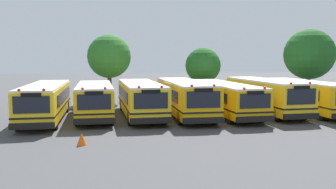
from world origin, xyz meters
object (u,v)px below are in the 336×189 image
at_px(school_bus_2, 140,98).
at_px(school_bus_5, 265,95).
at_px(tree_3, 308,54).
at_px(tree_1, 109,56).
at_px(school_bus_6, 305,95).
at_px(tree_2, 202,65).
at_px(school_bus_0, 46,100).
at_px(school_bus_4, 223,97).
at_px(traffic_cone, 82,139).
at_px(school_bus_1, 95,99).
at_px(school_bus_3, 185,97).

relative_size(school_bus_2, school_bus_5, 1.01).
bearing_deg(tree_3, school_bus_5, -138.92).
bearing_deg(tree_1, school_bus_2, -77.71).
relative_size(school_bus_6, tree_2, 1.97).
height_order(school_bus_0, school_bus_4, school_bus_0).
bearing_deg(school_bus_6, traffic_cone, 25.60).
bearing_deg(school_bus_6, school_bus_0, -0.01).
bearing_deg(tree_3, school_bus_1, -162.76).
distance_m(school_bus_0, tree_1, 10.87).
distance_m(school_bus_1, tree_1, 9.70).
height_order(tree_3, traffic_cone, tree_3).
bearing_deg(tree_1, school_bus_5, -38.63).
bearing_deg(school_bus_6, tree_2, -55.81).
bearing_deg(traffic_cone, school_bus_1, 86.35).
bearing_deg(school_bus_6, school_bus_5, -1.58).
distance_m(school_bus_1, school_bus_3, 6.60).
height_order(tree_1, tree_2, tree_1).
xyz_separation_m(school_bus_0, school_bus_5, (16.36, -0.06, 0.07)).
distance_m(school_bus_0, tree_3, 25.20).
relative_size(school_bus_3, tree_1, 1.63).
height_order(school_bus_3, tree_2, tree_2).
xyz_separation_m(school_bus_4, tree_2, (0.74, 8.57, 2.25)).
relative_size(school_bus_1, traffic_cone, 14.59).
distance_m(school_bus_1, tree_3, 21.98).
bearing_deg(traffic_cone, tree_2, 56.97).
distance_m(school_bus_4, tree_1, 12.78).
height_order(tree_1, tree_3, tree_3).
distance_m(school_bus_1, school_bus_6, 16.40).
height_order(school_bus_6, traffic_cone, school_bus_6).
bearing_deg(school_bus_5, tree_1, -40.28).
xyz_separation_m(school_bus_4, traffic_cone, (-10.23, -8.30, -1.01)).
bearing_deg(school_bus_0, school_bus_2, -177.94).
bearing_deg(tree_1, school_bus_6, -32.16).
xyz_separation_m(school_bus_0, tree_2, (13.76, 8.76, 2.20)).
relative_size(school_bus_6, tree_3, 1.47).
xyz_separation_m(school_bus_2, tree_1, (-1.98, 9.07, 3.16)).
height_order(school_bus_0, tree_2, tree_2).
bearing_deg(school_bus_3, tree_2, -112.87).
bearing_deg(traffic_cone, school_bus_0, 109.01).
bearing_deg(school_bus_5, school_bus_3, -1.99).
relative_size(school_bus_3, traffic_cone, 16.80).
distance_m(school_bus_3, traffic_cone, 10.83).
distance_m(school_bus_2, school_bus_4, 6.40).
distance_m(school_bus_6, tree_2, 10.97).
bearing_deg(tree_2, school_bus_4, -94.91).
relative_size(school_bus_2, school_bus_4, 0.89).
height_order(school_bus_0, school_bus_3, school_bus_3).
distance_m(school_bus_5, tree_1, 15.30).
xyz_separation_m(school_bus_5, tree_1, (-11.70, 9.35, 3.10)).
xyz_separation_m(school_bus_1, school_bus_5, (13.03, -0.29, 0.10)).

